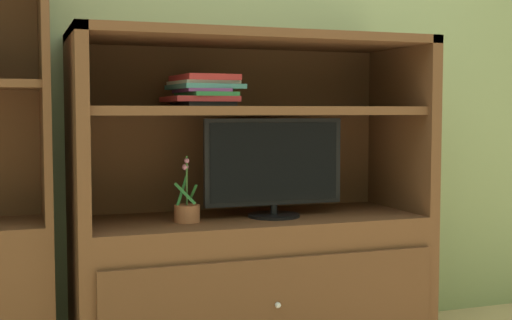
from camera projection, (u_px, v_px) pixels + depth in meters
painted_rear_wall at (228, 43)px, 3.28m from camera, size 6.00×0.10×2.80m
media_console at (252, 252)px, 3.03m from camera, size 1.53×0.61×1.40m
tv_monitor at (274, 167)px, 2.98m from camera, size 0.62×0.23×0.43m
potted_plant at (187, 211)px, 2.86m from camera, size 0.11×0.11×0.27m
magazine_stack at (203, 91)px, 2.91m from camera, size 0.30×0.35×0.13m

